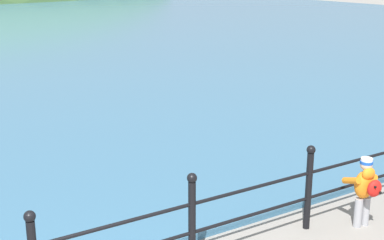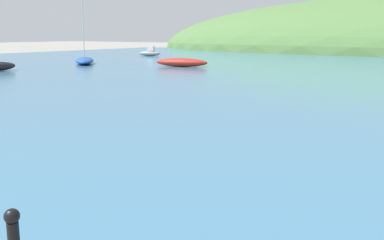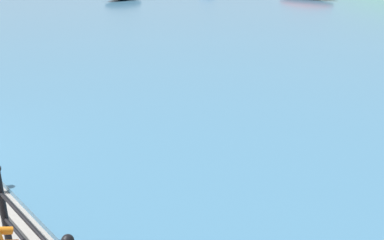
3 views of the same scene
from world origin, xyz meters
name	(u,v)px [view 1 (image 1 of 3)]	position (x,y,z in m)	size (l,w,h in m)	color
child_in_coat	(365,186)	(4.13, 1.13, 0.61)	(0.42, 0.55, 1.00)	#99999E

